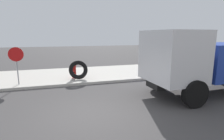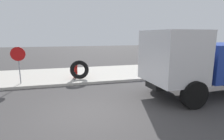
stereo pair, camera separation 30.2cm
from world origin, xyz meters
The scene contains 6 objects.
ground_plane centered at (0.00, 0.00, 0.00)m, with size 80.00×80.00×0.00m, color #423F3F.
sidewalk_curb centered at (0.00, 6.50, 0.07)m, with size 36.00×5.00×0.15m, color #BCB7AD.
fire_hydrant centered at (-0.02, 5.39, 0.62)m, with size 0.28×0.62×0.88m.
loose_tire centered at (0.19, 4.89, 0.73)m, with size 1.14×1.14×0.25m, color black.
stop_sign centered at (-3.08, 4.67, 1.55)m, with size 0.76×0.08×2.02m.
dump_truck_blue centered at (6.13, 0.90, 1.61)m, with size 7.11×3.05×3.00m.
Camera 2 is at (-0.67, -6.07, 2.82)m, focal length 29.13 mm.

